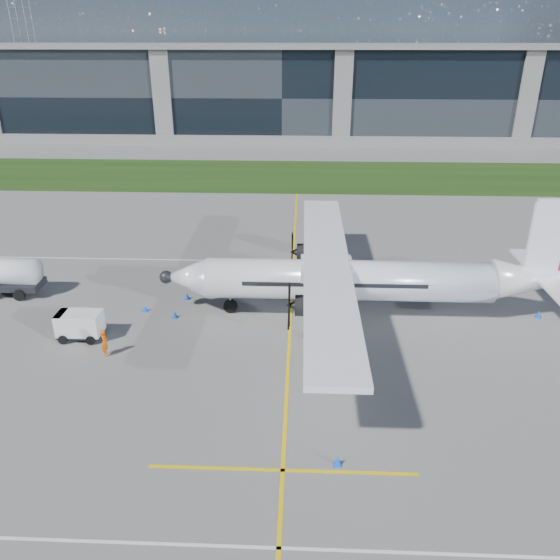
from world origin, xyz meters
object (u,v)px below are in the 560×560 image
at_px(baggage_tug, 80,325).
at_px(safety_cone_nose_stbd, 187,296).
at_px(safety_cone_stbdwing, 327,240).
at_px(turboprop_aircraft, 365,258).
at_px(safety_cone_tail, 539,314).
at_px(safety_cone_portwing, 338,460).
at_px(safety_cone_fwd, 145,308).
at_px(safety_cone_nose_port, 175,314).
at_px(pylon_west, 25,41).
at_px(ground_crew_person, 104,341).

distance_m(baggage_tug, safety_cone_nose_stbd, 8.01).
bearing_deg(safety_cone_stbdwing, turboprop_aircraft, -82.73).
xyz_separation_m(safety_cone_tail, safety_cone_stbdwing, (-13.79, 13.94, 0.00)).
bearing_deg(safety_cone_tail, safety_cone_portwing, -134.84).
distance_m(safety_cone_fwd, safety_cone_nose_port, 2.41).
relative_size(turboprop_aircraft, safety_cone_fwd, 55.91).
bearing_deg(pylon_west, safety_cone_tail, -54.72).
bearing_deg(safety_cone_fwd, safety_cone_nose_port, -19.97).
relative_size(pylon_west, safety_cone_portwing, 60.00).
relative_size(turboprop_aircraft, safety_cone_stbdwing, 55.91).
height_order(pylon_west, safety_cone_fwd, pylon_west).
height_order(baggage_tug, ground_crew_person, ground_crew_person).
relative_size(baggage_tug, safety_cone_fwd, 5.80).
bearing_deg(safety_cone_tail, baggage_tug, -172.52).
relative_size(turboprop_aircraft, safety_cone_nose_stbd, 55.91).
height_order(ground_crew_person, safety_cone_stbdwing, ground_crew_person).
height_order(pylon_west, safety_cone_tail, pylon_west).
height_order(safety_cone_nose_stbd, safety_cone_nose_port, same).
xyz_separation_m(ground_crew_person, safety_cone_stbdwing, (13.97, 19.83, -0.73)).
relative_size(safety_cone_nose_stbd, safety_cone_fwd, 1.00).
height_order(safety_cone_fwd, safety_cone_nose_port, same).
distance_m(safety_cone_nose_stbd, safety_cone_fwd, 3.22).
bearing_deg(ground_crew_person, safety_cone_tail, -90.44).
xyz_separation_m(safety_cone_tail, safety_cone_nose_stbd, (-24.40, 1.75, 0.00)).
bearing_deg(ground_crew_person, turboprop_aircraft, -82.41).
xyz_separation_m(turboprop_aircraft, safety_cone_stbdwing, (-1.80, 14.09, -3.94)).
relative_size(turboprop_aircraft, safety_cone_portwing, 55.91).
bearing_deg(safety_cone_tail, safety_cone_nose_stbd, 175.90).
relative_size(pylon_west, safety_cone_stbdwing, 60.00).
relative_size(ground_crew_person, safety_cone_stbdwing, 3.94).
bearing_deg(ground_crew_person, safety_cone_fwd, -20.81).
bearing_deg(turboprop_aircraft, safety_cone_nose_stbd, 171.31).
relative_size(pylon_west, safety_cone_nose_port, 60.00).
height_order(pylon_west, safety_cone_nose_stbd, pylon_west).
bearing_deg(safety_cone_nose_stbd, safety_cone_nose_port, -95.56).
bearing_deg(safety_cone_stbdwing, safety_cone_tail, -45.30).
relative_size(safety_cone_tail, safety_cone_nose_stbd, 1.00).
distance_m(baggage_tug, safety_cone_fwd, 4.85).
distance_m(safety_cone_tail, safety_cone_nose_port, 24.69).
distance_m(safety_cone_nose_stbd, safety_cone_nose_port, 2.82).
xyz_separation_m(turboprop_aircraft, safety_cone_portwing, (-2.39, -14.32, -3.94)).
xyz_separation_m(turboprop_aircraft, safety_cone_fwd, (-14.94, -0.09, -3.94)).
height_order(pylon_west, safety_cone_nose_port, pylon_west).
bearing_deg(safety_cone_nose_stbd, safety_cone_stbdwing, 48.99).
height_order(baggage_tug, safety_cone_tail, baggage_tug).
bearing_deg(safety_cone_nose_stbd, ground_crew_person, -113.81).
bearing_deg(safety_cone_nose_stbd, turboprop_aircraft, -8.69).
relative_size(safety_cone_portwing, safety_cone_stbdwing, 1.00).
relative_size(turboprop_aircraft, safety_cone_nose_port, 55.91).
bearing_deg(baggage_tug, turboprop_aircraft, 11.89).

